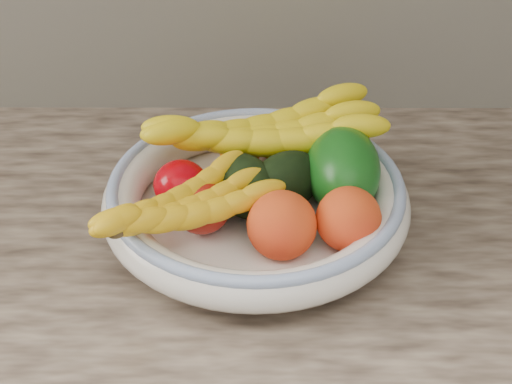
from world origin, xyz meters
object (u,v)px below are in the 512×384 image
object	(u,v)px
banana_bunch_front	(184,211)
fruit_bowl	(256,199)
green_mango	(343,170)
banana_bunch_back	(263,138)

from	to	relation	value
banana_bunch_front	fruit_bowl	bearing A→B (deg)	1.74
fruit_bowl	green_mango	size ratio (longest dim) A/B	2.70
banana_bunch_back	fruit_bowl	bearing A→B (deg)	-108.20
banana_bunch_front	banana_bunch_back	bearing A→B (deg)	20.94
green_mango	banana_bunch_front	size ratio (longest dim) A/B	0.57
banana_bunch_back	green_mango	bearing A→B (deg)	-40.70
green_mango	banana_bunch_back	size ratio (longest dim) A/B	0.43
fruit_bowl	banana_bunch_front	distance (m)	0.11
green_mango	banana_bunch_back	xyz separation A→B (m)	(-0.10, 0.06, 0.01)
green_mango	banana_bunch_front	world-z (taller)	green_mango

